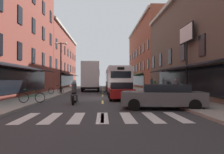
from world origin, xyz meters
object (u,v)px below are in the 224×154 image
at_px(pedestrian_rear, 176,88).
at_px(bicycle_near, 56,91).
at_px(bicycle_mid, 32,97).
at_px(transit_bus, 117,80).
at_px(box_truck, 91,77).
at_px(sedan_near, 163,96).
at_px(sedan_mid, 94,84).
at_px(motorcycle_rider, 74,94).
at_px(pedestrian_near, 155,85).
at_px(sedan_far, 121,91).
at_px(pedestrian_mid, 151,84).
at_px(street_lamp_twin, 61,65).
at_px(billboard_sign, 186,43).
at_px(pedestrian_far, 154,86).

bearing_deg(pedestrian_rear, bicycle_near, 162.42).
xyz_separation_m(bicycle_near, bicycle_mid, (0.36, -8.85, 0.00)).
bearing_deg(transit_bus, box_truck, 132.07).
bearing_deg(sedan_near, sedan_mid, 99.57).
bearing_deg(motorcycle_rider, sedan_mid, 89.61).
xyz_separation_m(sedan_mid, bicycle_mid, (-2.90, -28.21, -0.22)).
bearing_deg(bicycle_near, pedestrian_near, 15.69).
distance_m(sedan_far, motorcycle_rider, 4.61).
height_order(transit_bus, bicycle_mid, transit_bus).
bearing_deg(box_truck, pedestrian_mid, -18.61).
relative_size(pedestrian_near, pedestrian_mid, 0.86).
bearing_deg(sedan_near, motorcycle_rider, 153.04).
height_order(pedestrian_near, street_lamp_twin, street_lamp_twin).
relative_size(transit_bus, street_lamp_twin, 1.93).
relative_size(sedan_far, bicycle_mid, 2.47).
relative_size(motorcycle_rider, street_lamp_twin, 0.35).
height_order(pedestrian_rear, street_lamp_twin, street_lamp_twin).
xyz_separation_m(transit_bus, bicycle_mid, (-6.44, -12.86, -1.15)).
bearing_deg(box_truck, motorcycle_rider, -90.72).
bearing_deg(sedan_far, billboard_sign, -0.70).
height_order(bicycle_mid, pedestrian_mid, pedestrian_mid).
bearing_deg(bicycle_mid, transit_bus, 63.41).
xyz_separation_m(motorcycle_rider, street_lamp_twin, (-2.93, 10.45, 2.68)).
height_order(sedan_mid, pedestrian_rear, pedestrian_rear).
bearing_deg(billboard_sign, pedestrian_rear, 134.75).
xyz_separation_m(box_truck, sedan_far, (3.22, -13.29, -1.37)).
distance_m(billboard_sign, pedestrian_near, 9.49).
distance_m(box_truck, bicycle_near, 8.70).
height_order(box_truck, street_lamp_twin, street_lamp_twin).
xyz_separation_m(transit_bus, pedestrian_rear, (4.59, -8.79, -0.69)).
xyz_separation_m(transit_bus, street_lamp_twin, (-6.65, -2.03, 1.73)).
relative_size(transit_bus, sedan_near, 2.38).
bearing_deg(pedestrian_mid, box_truck, -76.63).
distance_m(motorcycle_rider, street_lamp_twin, 11.18).
xyz_separation_m(billboard_sign, bicycle_near, (-12.05, 5.46, -4.28)).
xyz_separation_m(sedan_far, pedestrian_rear, (4.89, 0.60, 0.23)).
xyz_separation_m(pedestrian_near, pedestrian_rear, (-0.06, -8.00, -0.01)).
relative_size(box_truck, sedan_far, 1.60).
relative_size(transit_bus, pedestrian_far, 7.20).
distance_m(transit_bus, bicycle_mid, 14.42).
xyz_separation_m(bicycle_mid, pedestrian_mid, (11.10, 14.00, 0.58)).
height_order(billboard_sign, sedan_far, billboard_sign).
height_order(sedan_far, street_lamp_twin, street_lamp_twin).
relative_size(transit_bus, bicycle_near, 6.67).
xyz_separation_m(billboard_sign, box_truck, (-8.77, 13.36, -2.69)).
height_order(motorcycle_rider, bicycle_near, motorcycle_rider).
bearing_deg(pedestrian_far, pedestrian_near, -106.29).
xyz_separation_m(sedan_near, motorcycle_rider, (-5.34, 2.71, -0.01)).
bearing_deg(pedestrian_near, bicycle_mid, -99.17).
bearing_deg(pedestrian_rear, motorcycle_rider, -150.84).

